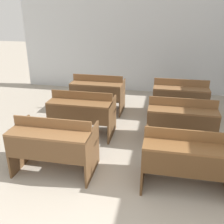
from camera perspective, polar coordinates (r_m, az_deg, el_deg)
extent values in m
cube|color=silver|center=(7.23, 8.26, 16.39)|extent=(7.16, 0.06, 3.11)
cube|color=brown|center=(4.13, -19.32, -6.83)|extent=(0.03, 0.69, 0.69)
cube|color=brown|center=(3.72, -4.34, -8.86)|extent=(0.03, 0.69, 0.69)
cube|color=brown|center=(3.59, -13.80, -4.68)|extent=(1.13, 0.32, 0.03)
cube|color=brown|center=(3.56, -14.55, -8.22)|extent=(1.07, 0.02, 0.31)
cube|color=brown|center=(3.68, -12.96, -2.42)|extent=(1.13, 0.02, 0.15)
cube|color=brown|center=(4.02, -11.19, -5.48)|extent=(1.13, 0.28, 0.03)
cube|color=brown|center=(4.15, -10.91, -8.79)|extent=(1.07, 0.04, 0.04)
cube|color=#52351C|center=(3.62, 7.02, -9.99)|extent=(0.03, 0.69, 0.69)
cube|color=brown|center=(3.31, 16.62, -7.47)|extent=(1.13, 0.32, 0.03)
cube|color=#52351C|center=(3.27, 16.48, -11.38)|extent=(1.07, 0.02, 0.31)
cube|color=brown|center=(3.40, 16.61, -4.92)|extent=(1.13, 0.02, 0.15)
cube|color=brown|center=(3.77, 15.78, -7.94)|extent=(1.13, 0.28, 0.03)
cube|color=#52351C|center=(3.91, 15.37, -11.38)|extent=(1.07, 0.04, 0.04)
cube|color=brown|center=(5.09, -12.25, -0.44)|extent=(0.03, 0.69, 0.69)
cube|color=brown|center=(4.77, 0.00, -1.47)|extent=(0.03, 0.69, 0.69)
cube|color=brown|center=(4.62, -7.17, 1.96)|extent=(1.13, 0.32, 0.03)
cube|color=brown|center=(4.55, -7.66, -0.71)|extent=(1.07, 0.02, 0.31)
cube|color=brown|center=(4.73, -6.65, 3.60)|extent=(1.13, 0.02, 0.15)
cube|color=brown|center=(5.06, -5.67, 0.76)|extent=(1.13, 0.28, 0.03)
cube|color=brown|center=(5.16, -5.56, -2.03)|extent=(1.07, 0.04, 0.04)
cube|color=brown|center=(4.69, 7.98, -2.16)|extent=(0.03, 0.69, 0.69)
cube|color=brown|center=(4.77, 21.30, -3.12)|extent=(0.03, 0.69, 0.69)
cube|color=brown|center=(4.40, 15.20, 0.27)|extent=(1.13, 0.32, 0.03)
cube|color=brown|center=(4.33, 15.07, -2.57)|extent=(1.07, 0.02, 0.31)
cube|color=brown|center=(4.51, 15.22, 2.02)|extent=(1.13, 0.02, 0.15)
cube|color=brown|center=(4.85, 14.69, -0.83)|extent=(1.13, 0.28, 0.03)
cube|color=brown|center=(4.96, 14.39, -3.71)|extent=(1.07, 0.04, 0.04)
cube|color=brown|center=(6.15, -7.97, 3.84)|extent=(0.03, 0.69, 0.69)
cube|color=brown|center=(5.89, 2.23, 3.20)|extent=(0.03, 0.69, 0.69)
cube|color=brown|center=(5.72, -3.50, 6.11)|extent=(1.13, 0.32, 0.03)
cube|color=brown|center=(5.64, -3.85, 4.01)|extent=(1.07, 0.02, 0.31)
cube|color=brown|center=(5.84, -3.14, 7.35)|extent=(1.13, 0.02, 0.15)
cube|color=brown|center=(6.16, -2.52, 4.83)|extent=(1.13, 0.28, 0.03)
cube|color=brown|center=(6.24, -2.48, 2.46)|extent=(1.07, 0.04, 0.04)
cube|color=brown|center=(5.83, 9.06, 2.75)|extent=(0.03, 0.69, 0.69)
cube|color=brown|center=(5.90, 19.78, 1.92)|extent=(0.03, 0.69, 0.69)
cube|color=brown|center=(5.57, 14.84, 4.92)|extent=(1.13, 0.32, 0.03)
cube|color=brown|center=(5.47, 14.73, 2.75)|extent=(1.07, 0.02, 0.31)
cube|color=brown|center=(5.69, 14.87, 6.22)|extent=(1.13, 0.02, 0.15)
cube|color=brown|center=(6.01, 14.46, 3.69)|extent=(1.13, 0.28, 0.03)
cube|color=brown|center=(6.10, 14.21, 1.28)|extent=(1.07, 0.04, 0.04)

